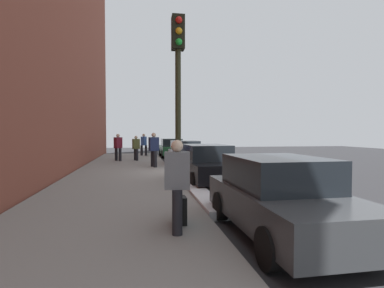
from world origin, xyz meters
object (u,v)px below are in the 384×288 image
pedestrian_olive_coat (136,147)px  pedestrian_burgundy_coat (118,146)px  parked_car_green (172,148)px  pedestrian_grey_coat (177,183)px  parked_car_silver (185,153)px  rolling_suitcase (181,210)px  traffic_light_pole (178,82)px  pedestrian_blue_coat (144,144)px  pedestrian_navy_coat (154,149)px  parked_car_black (207,164)px  parked_car_charcoal (280,197)px

pedestrian_olive_coat → pedestrian_burgundy_coat: bearing=-90.5°
parked_car_green → pedestrian_grey_coat: 19.71m
parked_car_silver → rolling_suitcase: (12.13, -1.90, -0.33)m
traffic_light_pole → parked_car_silver: bearing=170.8°
pedestrian_grey_coat → pedestrian_blue_coat: bearing=-179.0°
pedestrian_navy_coat → parked_car_silver: bearing=130.1°
parked_car_green → pedestrian_olive_coat: 5.42m
parked_car_green → pedestrian_navy_coat: pedestrian_navy_coat is taller
parked_car_silver → pedestrian_grey_coat: bearing=-9.1°
parked_car_silver → parked_car_black: bearing=-0.7°
parked_car_charcoal → traffic_light_pole: (-0.94, -1.85, 2.28)m
parked_car_black → pedestrian_burgundy_coat: size_ratio=2.57×
pedestrian_olive_coat → traffic_light_pole: 14.39m
pedestrian_grey_coat → parked_car_charcoal: bearing=85.8°
parked_car_black → traffic_light_pole: size_ratio=1.08×
pedestrian_burgundy_coat → traffic_light_pole: 14.53m
traffic_light_pole → parked_car_black: bearing=161.3°
parked_car_green → traffic_light_pole: size_ratio=1.09×
pedestrian_grey_coat → pedestrian_blue_coat: pedestrian_blue_coat is taller
parked_car_black → pedestrian_blue_coat: 13.57m
parked_car_charcoal → pedestrian_olive_coat: (-15.16, -2.89, 0.28)m
parked_car_green → rolling_suitcase: 19.24m
pedestrian_navy_coat → pedestrian_blue_coat: size_ratio=1.04×
pedestrian_burgundy_coat → rolling_suitcase: bearing=8.7°
pedestrian_grey_coat → rolling_suitcase: pedestrian_grey_coat is taller
parked_car_silver → traffic_light_pole: bearing=-9.2°
pedestrian_navy_coat → pedestrian_olive_coat: bearing=-166.3°
pedestrian_blue_coat → parked_car_black: bearing=9.8°
pedestrian_grey_coat → pedestrian_olive_coat: bearing=-176.5°
pedestrian_burgundy_coat → traffic_light_pole: bearing=8.9°
parked_car_charcoal → rolling_suitcase: 1.97m
rolling_suitcase → pedestrian_navy_coat: bearing=-179.7°
pedestrian_burgundy_coat → pedestrian_blue_coat: 4.85m
parked_car_silver → parked_car_black: 6.41m
pedestrian_olive_coat → pedestrian_burgundy_coat: size_ratio=0.93×
pedestrian_burgundy_coat → rolling_suitcase: size_ratio=1.96×
parked_car_green → pedestrian_blue_coat: 2.31m
pedestrian_navy_coat → pedestrian_grey_coat: 10.94m
parked_car_charcoal → pedestrian_olive_coat: size_ratio=2.52×
parked_car_black → pedestrian_olive_coat: 9.29m
pedestrian_navy_coat → traffic_light_pole: traffic_light_pole is taller
pedestrian_blue_coat → rolling_suitcase: bearing=1.4°
parked_car_black → traffic_light_pole: 6.13m
pedestrian_grey_coat → parked_car_silver: bearing=170.9°
parked_car_charcoal → rolling_suitcase: bearing=-108.1°
parked_car_charcoal → traffic_light_pole: bearing=-117.0°
parked_car_green → pedestrian_blue_coat: size_ratio=2.62×
pedestrian_navy_coat → pedestrian_burgundy_coat: size_ratio=1.03×
pedestrian_olive_coat → parked_car_charcoal: bearing=10.8°
parked_car_charcoal → parked_car_silver: bearing=179.8°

